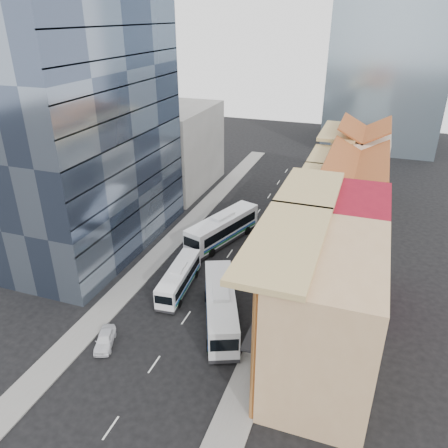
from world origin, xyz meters
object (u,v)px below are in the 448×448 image
at_px(bus_right, 221,306).
at_px(sedan_left, 105,339).
at_px(bus_left_near, 179,278).
at_px(office_tower, 89,134).
at_px(shophouse_tan, 326,316).
at_px(bus_left_far, 223,228).

height_order(bus_right, sedan_left, bus_right).
xyz_separation_m(bus_left_near, bus_right, (6.33, -3.86, 0.45)).
xyz_separation_m(office_tower, bus_left_near, (14.26, -6.59, -13.47)).
bearing_deg(shophouse_tan, bus_left_far, 128.79).
distance_m(office_tower, bus_left_far, 20.69).
relative_size(bus_left_near, bus_left_far, 0.75).
distance_m(bus_left_near, sedan_left, 11.05).
distance_m(bus_right, sedan_left, 11.43).
xyz_separation_m(shophouse_tan, bus_left_far, (-16.00, 19.91, -3.96)).
relative_size(bus_left_near, bus_right, 0.77).
xyz_separation_m(office_tower, bus_right, (20.59, -10.44, -13.02)).
bearing_deg(bus_left_near, bus_left_far, 81.39).
relative_size(bus_right, sedan_left, 3.17).
bearing_deg(sedan_left, bus_right, 15.66).
xyz_separation_m(bus_left_near, sedan_left, (-2.76, -10.67, -0.86)).
relative_size(shophouse_tan, bus_left_far, 1.10).
height_order(bus_left_far, bus_right, bus_left_far).
height_order(shophouse_tan, bus_right, shophouse_tan).
xyz_separation_m(bus_left_far, sedan_left, (-3.50, -23.16, -1.38)).
bearing_deg(office_tower, bus_left_near, -24.79).
xyz_separation_m(shophouse_tan, office_tower, (-31.00, 14.00, 9.00)).
bearing_deg(shophouse_tan, bus_right, 161.14).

